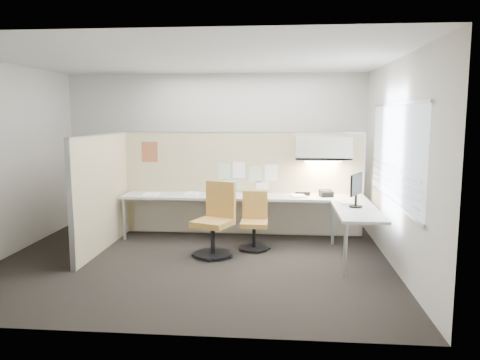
# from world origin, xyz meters

# --- Properties ---
(floor) EXTENTS (5.50, 4.50, 0.01)m
(floor) POSITION_xyz_m (0.00, 0.00, -0.01)
(floor) COLOR black
(floor) RESTS_ON ground
(ceiling) EXTENTS (5.50, 4.50, 0.01)m
(ceiling) POSITION_xyz_m (0.00, 0.00, 2.80)
(ceiling) COLOR white
(ceiling) RESTS_ON wall_back
(wall_back) EXTENTS (5.50, 0.02, 2.80)m
(wall_back) POSITION_xyz_m (0.00, 2.25, 1.40)
(wall_back) COLOR beige
(wall_back) RESTS_ON ground
(wall_front) EXTENTS (5.50, 0.02, 2.80)m
(wall_front) POSITION_xyz_m (0.00, -2.25, 1.40)
(wall_front) COLOR beige
(wall_front) RESTS_ON ground
(wall_left) EXTENTS (0.02, 4.50, 2.80)m
(wall_left) POSITION_xyz_m (-2.75, 0.00, 1.40)
(wall_left) COLOR beige
(wall_left) RESTS_ON ground
(wall_right) EXTENTS (0.02, 4.50, 2.80)m
(wall_right) POSITION_xyz_m (2.75, 0.00, 1.40)
(wall_right) COLOR beige
(wall_right) RESTS_ON ground
(window_pane) EXTENTS (0.01, 2.80, 1.30)m
(window_pane) POSITION_xyz_m (2.73, 0.00, 1.55)
(window_pane) COLOR #A3B0BD
(window_pane) RESTS_ON wall_right
(partition_back) EXTENTS (4.10, 0.06, 1.75)m
(partition_back) POSITION_xyz_m (0.55, 1.60, 0.88)
(partition_back) COLOR beige
(partition_back) RESTS_ON floor
(partition_left) EXTENTS (0.06, 2.20, 1.75)m
(partition_left) POSITION_xyz_m (-1.50, 0.50, 0.88)
(partition_left) COLOR beige
(partition_left) RESTS_ON floor
(desk) EXTENTS (4.00, 2.07, 0.73)m
(desk) POSITION_xyz_m (0.93, 1.13, 0.60)
(desk) COLOR beige
(desk) RESTS_ON floor
(overhead_bin) EXTENTS (0.90, 0.36, 0.38)m
(overhead_bin) POSITION_xyz_m (1.90, 1.39, 1.51)
(overhead_bin) COLOR beige
(overhead_bin) RESTS_ON partition_back
(task_light_strip) EXTENTS (0.60, 0.06, 0.02)m
(task_light_strip) POSITION_xyz_m (1.90, 1.39, 1.30)
(task_light_strip) COLOR #FFEABF
(task_light_strip) RESTS_ON overhead_bin
(pinned_papers) EXTENTS (1.01, 0.00, 0.47)m
(pinned_papers) POSITION_xyz_m (0.63, 1.57, 1.03)
(pinned_papers) COLOR #8CBF8C
(pinned_papers) RESTS_ON partition_back
(poster) EXTENTS (0.28, 0.00, 0.35)m
(poster) POSITION_xyz_m (-1.05, 1.57, 1.42)
(poster) COLOR #DD561B
(poster) RESTS_ON partition_back
(chair_left) EXTENTS (0.65, 0.66, 1.07)m
(chair_left) POSITION_xyz_m (0.27, 0.31, 0.50)
(chair_left) COLOR black
(chair_left) RESTS_ON floor
(chair_right) EXTENTS (0.46, 0.46, 0.87)m
(chair_right) POSITION_xyz_m (0.82, 0.70, 0.41)
(chair_right) COLOR black
(chair_right) RESTS_ON floor
(monitor) EXTENTS (0.23, 0.43, 0.49)m
(monitor) POSITION_xyz_m (2.30, 0.42, 1.01)
(monitor) COLOR black
(monitor) RESTS_ON desk
(phone) EXTENTS (0.25, 0.23, 0.12)m
(phone) POSITION_xyz_m (1.95, 1.29, 0.78)
(phone) COLOR black
(phone) RESTS_ON desk
(stapler) EXTENTS (0.14, 0.05, 0.05)m
(stapler) POSITION_xyz_m (1.53, 1.41, 0.76)
(stapler) COLOR black
(stapler) RESTS_ON desk
(tape_dispenser) EXTENTS (0.10, 0.07, 0.06)m
(tape_dispenser) POSITION_xyz_m (1.65, 1.36, 0.76)
(tape_dispenser) COLOR black
(tape_dispenser) RESTS_ON desk
(coat_hook) EXTENTS (0.18, 0.43, 1.31)m
(coat_hook) POSITION_xyz_m (-1.58, -0.27, 1.42)
(coat_hook) COLOR silver
(coat_hook) RESTS_ON partition_left
(paper_stack_0) EXTENTS (0.24, 0.31, 0.02)m
(paper_stack_0) POSITION_xyz_m (-0.93, 1.19, 0.74)
(paper_stack_0) COLOR white
(paper_stack_0) RESTS_ON desk
(paper_stack_1) EXTENTS (0.23, 0.30, 0.02)m
(paper_stack_1) POSITION_xyz_m (-0.27, 1.31, 0.74)
(paper_stack_1) COLOR white
(paper_stack_1) RESTS_ON desk
(paper_stack_2) EXTENTS (0.28, 0.33, 0.04)m
(paper_stack_2) POSITION_xyz_m (0.16, 1.22, 0.75)
(paper_stack_2) COLOR white
(paper_stack_2) RESTS_ON desk
(paper_stack_3) EXTENTS (0.25, 0.31, 0.02)m
(paper_stack_3) POSITION_xyz_m (0.84, 1.28, 0.74)
(paper_stack_3) COLOR white
(paper_stack_3) RESTS_ON desk
(paper_stack_4) EXTENTS (0.29, 0.34, 0.02)m
(paper_stack_4) POSITION_xyz_m (1.49, 1.26, 0.74)
(paper_stack_4) COLOR white
(paper_stack_4) RESTS_ON desk
(paper_stack_5) EXTENTS (0.29, 0.34, 0.02)m
(paper_stack_5) POSITION_xyz_m (2.21, 0.75, 0.74)
(paper_stack_5) COLOR white
(paper_stack_5) RESTS_ON desk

